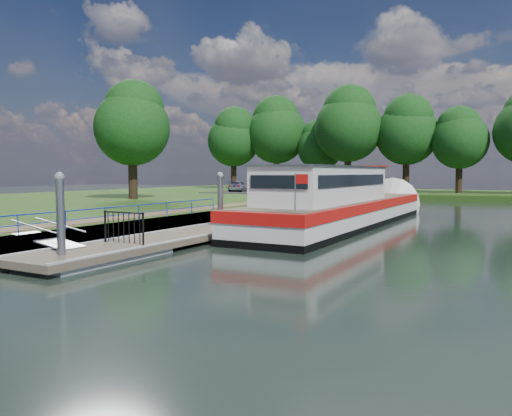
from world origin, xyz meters
The scene contains 17 objects.
ground centered at (0.00, 0.00, 0.00)m, with size 160.00×160.00×0.00m, color black.
riverbank centered at (-18.00, 15.00, 0.39)m, with size 32.00×90.00×0.78m, color #244413.
bank_edge centered at (-2.55, 15.00, 0.39)m, with size 1.10×90.00×0.78m, color #473D2D.
footpath centered at (-4.40, 8.00, 0.80)m, with size 1.60×40.00×0.05m, color brown.
carpark centered at (-11.00, 38.00, 0.81)m, with size 14.00×12.00×0.06m, color black.
blue_fence centered at (-2.75, 3.00, 1.31)m, with size 0.04×18.04×0.72m.
pontoon centered at (0.00, 13.00, 0.18)m, with size 2.50×30.00×0.56m.
mooring_piles centered at (0.00, 13.00, 1.28)m, with size 0.30×27.30×3.55m.
gangway centered at (-1.85, 0.50, 0.63)m, with size 2.58×1.00×0.92m.
gate_panel centered at (0.00, 2.20, 1.15)m, with size 1.85×0.05×1.15m.
barge centered at (3.60, 15.77, 1.09)m, with size 4.36×21.15×4.78m.
horizon_trees centered at (-1.61, 48.68, 7.95)m, with size 54.38×10.03×12.87m.
bank_tree_a centered at (-15.99, 20.08, 7.02)m, with size 6.12×6.12×9.72m.
car_a centered at (-6.42, 36.92, 1.39)m, with size 1.32×3.28×1.12m, color #999999.
car_b centered at (-11.30, 36.62, 1.37)m, with size 1.13×3.25×1.07m, color #999999.
car_c centered at (-15.88, 36.53, 1.39)m, with size 1.57×3.86×1.12m, color #999999.
car_d centered at (-9.86, 41.35, 1.44)m, with size 2.02×4.39×1.22m, color #999999.
Camera 1 is at (12.64, -10.94, 2.94)m, focal length 35.00 mm.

